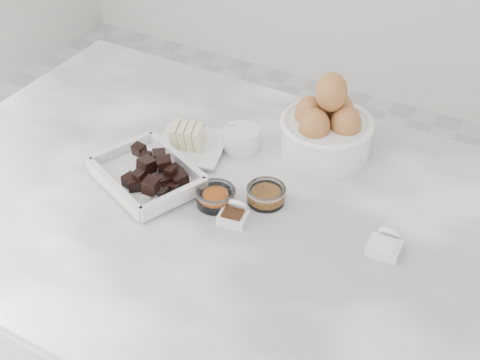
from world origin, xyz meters
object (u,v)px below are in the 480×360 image
Objects in this scene: egg_bowl at (327,127)px; honey_bowl at (266,194)px; vanilla_spoon at (234,214)px; sugar_ramekin at (241,138)px; butter_plate at (189,142)px; salt_spoon at (385,244)px; chocolate_dish at (147,173)px; zest_bowl at (216,196)px.

egg_bowl is 2.52× the size of honey_bowl.
sugar_ramekin is at bearing 115.94° from vanilla_spoon.
butter_plate is 0.44m from salt_spoon.
butter_plate is 2.24× the size of honey_bowl.
chocolate_dish is at bearing -164.91° from honey_bowl.
salt_spoon is (0.45, 0.04, -0.01)m from chocolate_dish.
sugar_ramekin is at bearing 32.40° from butter_plate.
salt_spoon is at bearing -10.48° from butter_plate.
butter_plate is at bearing -151.84° from egg_bowl.
sugar_ramekin is 0.37m from salt_spoon.
sugar_ramekin is at bearing 158.80° from salt_spoon.
sugar_ramekin is 0.99× the size of zest_bowl.
zest_bowl is (0.14, 0.01, -0.00)m from chocolate_dish.
chocolate_dish is 3.31× the size of honey_bowl.
vanilla_spoon reaches higher than zest_bowl.
vanilla_spoon is at bearing -64.06° from sugar_ramekin.
zest_bowl is 0.31m from salt_spoon.
butter_plate reaches higher than honey_bowl.
zest_bowl is at bearing -75.76° from sugar_ramekin.
egg_bowl is (0.25, 0.25, 0.03)m from chocolate_dish.
vanilla_spoon is (-0.06, -0.26, -0.04)m from egg_bowl.
chocolate_dish reaches higher than salt_spoon.
salt_spoon is at bearing -46.11° from egg_bowl.
vanilla_spoon is at bearing -3.61° from chocolate_dish.
zest_bowl is at bearing 156.79° from vanilla_spoon.
salt_spoon is (0.31, 0.04, -0.00)m from zest_bowl.
chocolate_dish is at bearing -176.29° from zest_bowl.
zest_bowl is (0.04, -0.17, -0.01)m from sugar_ramekin.
egg_bowl reaches higher than sugar_ramekin.
zest_bowl is (0.13, -0.12, -0.00)m from butter_plate.
salt_spoon is (0.44, -0.08, -0.01)m from butter_plate.
salt_spoon is (0.23, -0.01, -0.00)m from honey_bowl.
sugar_ramekin is at bearing -154.45° from egg_bowl.
vanilla_spoon is at bearing -167.38° from salt_spoon.
chocolate_dish is 0.45m from salt_spoon.
butter_plate is at bearing 162.12° from honey_bowl.
egg_bowl is at bearing 28.16° from butter_plate.
chocolate_dish is 3.55× the size of salt_spoon.
zest_bowl is at bearing -146.67° from honey_bowl.
butter_plate reaches higher than vanilla_spoon.
sugar_ramekin is 0.21m from vanilla_spoon.
egg_bowl is 2.71× the size of salt_spoon.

